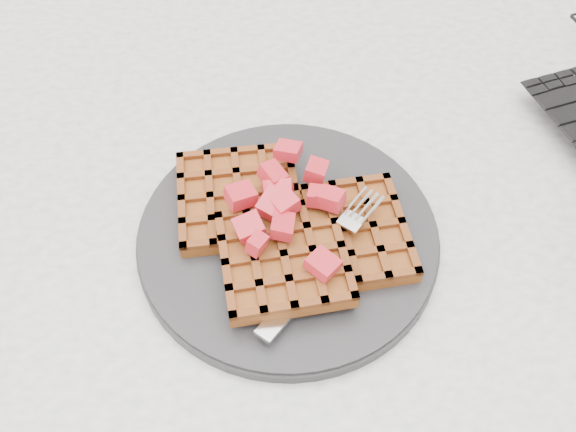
{
  "coord_description": "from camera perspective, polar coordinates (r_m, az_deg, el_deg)",
  "views": [
    {
      "loc": [
        -0.09,
        -0.36,
        1.25
      ],
      "look_at": [
        -0.08,
        -0.02,
        0.79
      ],
      "focal_mm": 40.0,
      "sensor_mm": 36.0,
      "label": 1
    }
  ],
  "objects": [
    {
      "name": "strawberry_pile",
      "position": [
        0.56,
        -0.0,
        0.85
      ],
      "size": [
        0.15,
        0.15,
        0.02
      ],
      "primitive_type": null,
      "color": "maroon",
      "rests_on": "waffles"
    },
    {
      "name": "table",
      "position": [
        0.72,
        6.59,
        -5.74
      ],
      "size": [
        1.2,
        0.8,
        0.75
      ],
      "color": "silver",
      "rests_on": "ground"
    },
    {
      "name": "plate",
      "position": [
        0.6,
        -0.0,
        -1.83
      ],
      "size": [
        0.28,
        0.28,
        0.02
      ],
      "primitive_type": "cylinder",
      "color": "black",
      "rests_on": "table"
    },
    {
      "name": "waffles",
      "position": [
        0.58,
        0.03,
        -1.05
      ],
      "size": [
        0.22,
        0.2,
        0.03
      ],
      "color": "brown",
      "rests_on": "plate"
    },
    {
      "name": "fork",
      "position": [
        0.56,
        3.68,
        -3.78
      ],
      "size": [
        0.13,
        0.16,
        0.02
      ],
      "primitive_type": null,
      "rotation": [
        0.0,
        0.0,
        -0.67
      ],
      "color": "silver",
      "rests_on": "plate"
    }
  ]
}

